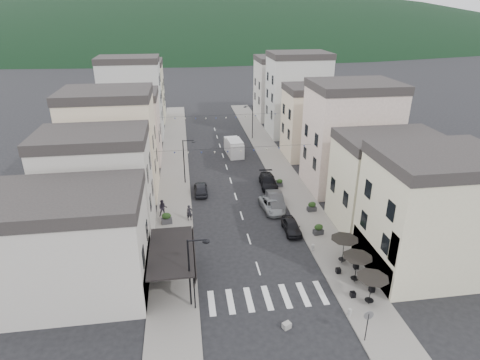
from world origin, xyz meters
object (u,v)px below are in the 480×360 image
Objects in this scene: parked_car_a at (292,226)px; pedestrian_b at (163,208)px; parked_car_c at (272,205)px; delivery_van at (234,147)px; pedestrian_a at (189,213)px; parked_car_b at (275,200)px; parked_car_d at (268,181)px; parked_car_e at (201,189)px.

pedestrian_b is at bearing 159.53° from parked_car_a.
pedestrian_b is at bearing 174.06° from parked_car_c.
pedestrian_a is at bearing -115.27° from delivery_van.
parked_car_b is 2.47× the size of pedestrian_b.
parked_car_d is at bearing 76.48° from parked_car_c.
parked_car_a is 0.78× the size of parked_car_d.
parked_car_a is at bearing -86.53° from parked_car_d.
parked_car_a is 0.95× the size of parked_car_e.
parked_car_a is 0.83× the size of parked_car_c.
pedestrian_a is at bearing -139.84° from parked_car_d.
delivery_van reaches higher than parked_car_d.
delivery_van is (-1.81, 19.48, 0.61)m from parked_car_c.
parked_car_e is (-8.81, -0.92, -0.03)m from parked_car_d.
parked_car_d is at bearing 21.62° from pedestrian_b.
pedestrian_b is (-12.92, -0.69, 0.31)m from parked_car_b.
parked_car_a reaches higher than parked_car_c.
pedestrian_a reaches higher than parked_car_c.
parked_car_b is 0.96× the size of parked_car_d.
parked_car_a is 1.99× the size of pedestrian_b.
pedestrian_b is at bearing 144.62° from pedestrian_a.
parked_car_e is (-8.45, 4.82, -0.10)m from parked_car_b.
parked_car_e is (-7.83, 5.69, 0.05)m from parked_car_c.
parked_car_e is at bearing 153.23° from parked_car_b.
pedestrian_a reaches higher than parked_car_e.
parked_car_c is at bearing -122.63° from parked_car_b.
parked_car_a is 13.86m from parked_car_e.
parked_car_e is at bearing 66.06° from pedestrian_a.
parked_car_b is 5.76m from parked_car_d.
pedestrian_b is at bearing -150.67° from parked_car_d.
parked_car_b is at bearing -90.08° from parked_car_d.
delivery_van is at bearing 58.91° from pedestrian_a.
pedestrian_b reaches higher than parked_car_d.
parked_car_a is 2.20× the size of pedestrian_a.
parked_car_d is at bearing 89.38° from parked_car_b.
pedestrian_b is (-12.30, 0.18, 0.45)m from parked_car_c.
parked_car_b is 10.24m from pedestrian_a.
parked_car_e reaches higher than parked_car_c.
parked_car_d is 8.86m from parked_car_e.
parked_car_d is (0.36, 5.74, -0.07)m from parked_car_b.
parked_car_a is 0.71× the size of delivery_van.
parked_car_c is 9.68m from parked_car_e.
pedestrian_a is at bearing -28.78° from pedestrian_b.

